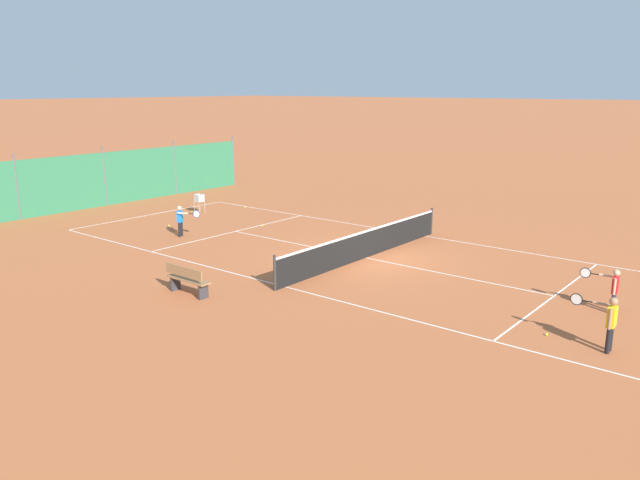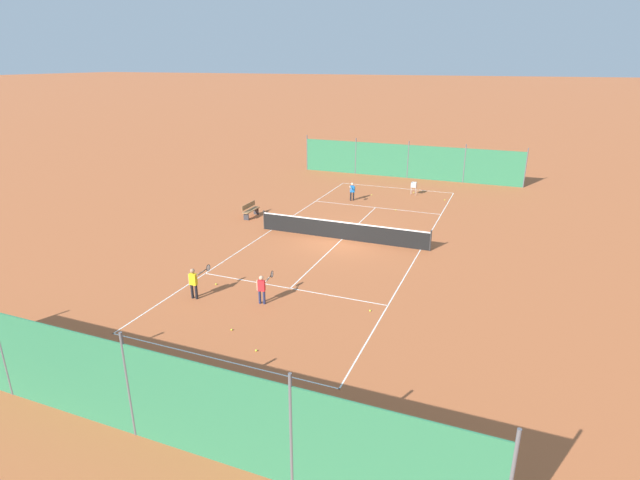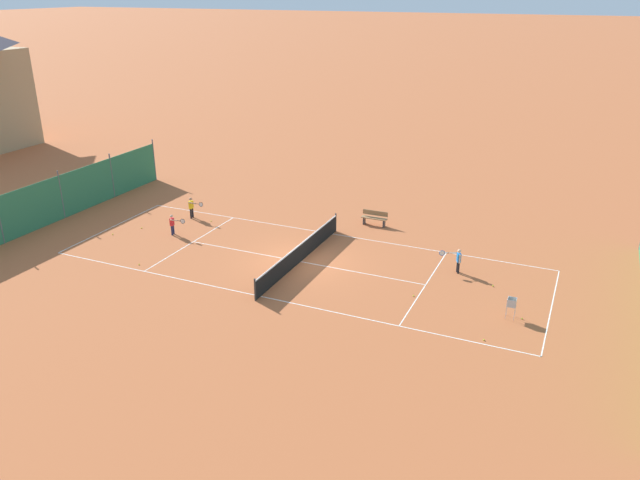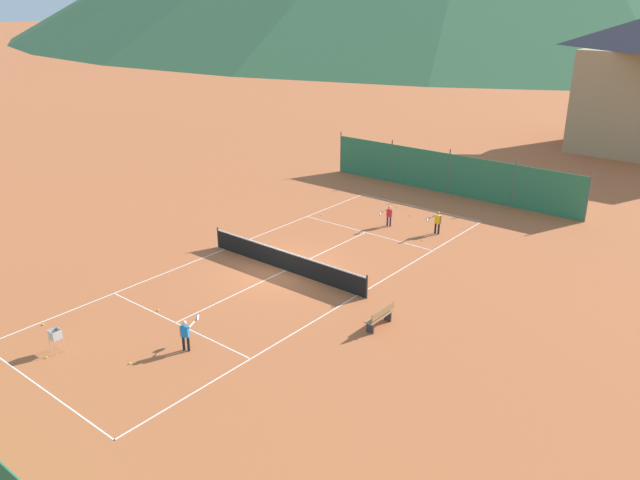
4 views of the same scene
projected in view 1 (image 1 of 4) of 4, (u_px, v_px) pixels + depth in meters
ground_plane at (366, 258)px, 21.30m from camera, size 600.00×600.00×0.00m
court_line_markings at (366, 258)px, 21.30m from camera, size 8.25×23.85×0.01m
tennis_net at (366, 244)px, 21.18m from camera, size 9.18×0.08×1.06m
windscreen_fence_near at (105, 179)px, 30.41m from camera, size 17.28×0.08×2.90m
player_near_service at (181, 219)px, 24.19m from camera, size 0.44×1.04×1.21m
player_far_baseline at (609, 320)px, 13.58m from camera, size 0.43×1.05×1.26m
player_near_baseline at (613, 287)px, 15.97m from camera, size 0.39×1.01×1.16m
tennis_ball_mid_court at (192, 212)px, 29.04m from camera, size 0.07×0.07×0.07m
tennis_ball_by_net_left at (616, 271)px, 19.69m from camera, size 0.07×0.07×0.07m
tennis_ball_near_corner at (262, 226)px, 26.08m from camera, size 0.07×0.07×0.07m
tennis_ball_service_box at (547, 334)px, 14.62m from camera, size 0.07×0.07×0.07m
tennis_ball_alley_left at (245, 207)px, 30.12m from camera, size 0.07×0.07×0.07m
tennis_ball_alley_right at (169, 226)px, 26.09m from camera, size 0.07×0.07×0.07m
ball_hopper at (199, 199)px, 28.66m from camera, size 0.36×0.36×0.89m
courtside_bench at (187, 279)px, 17.40m from camera, size 0.36×1.50×0.84m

